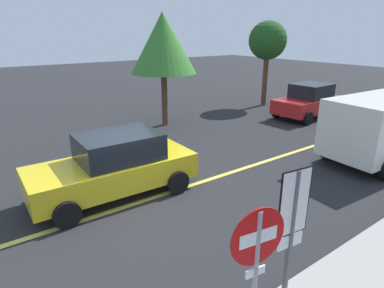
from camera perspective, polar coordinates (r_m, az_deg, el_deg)
ground_plane at (r=8.77m, az=-9.13°, el=-9.98°), size 80.00×80.00×0.00m
lane_marking_centre at (r=10.28m, az=5.94°, el=-5.24°), size 28.00×0.16×0.01m
stop_sign at (r=4.24m, az=11.09°, el=-19.60°), size 0.75×0.14×2.34m
speed_limit_sign at (r=4.83m, az=17.07°, el=-12.44°), size 0.54×0.09×2.52m
car_yellow_approaching at (r=8.94m, az=-13.30°, el=-3.67°), size 4.36×2.05×1.69m
car_red_mid_road at (r=17.91m, az=19.65°, el=7.09°), size 3.94×2.15×1.70m
tree_left_verge at (r=19.91m, az=13.04°, el=17.01°), size 2.15×2.15×4.80m
tree_centre_verge at (r=15.08m, az=-5.06°, el=17.03°), size 2.93×2.93×5.03m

